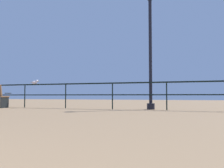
% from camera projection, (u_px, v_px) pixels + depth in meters
% --- Properties ---
extents(pier_railing, '(21.85, 0.05, 1.00)m').
position_uv_depth(pier_railing, '(138.00, 89.00, 8.52)').
color(pier_railing, black).
rests_on(pier_railing, ground_plane).
extents(lamppost_center, '(0.35, 0.35, 4.59)m').
position_uv_depth(lamppost_center, '(150.00, 36.00, 8.77)').
color(lamppost_center, black).
rests_on(lamppost_center, ground_plane).
extents(seagull_on_rail, '(0.38, 0.20, 0.18)m').
position_uv_depth(seagull_on_rail, '(35.00, 82.00, 10.00)').
color(seagull_on_rail, white).
rests_on(seagull_on_rail, pier_railing).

